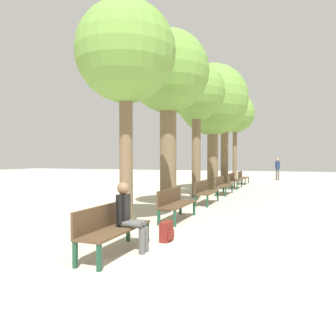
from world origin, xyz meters
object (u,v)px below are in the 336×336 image
object	(u,v)px
bench_row_4	(234,180)
pedestrian_near	(278,168)
bench_row_1	(175,202)
tree_row_0	(126,55)
tree_row_1	(168,76)
tree_row_3	(213,101)
bench_row_0	(111,225)
bench_row_2	(205,190)
tree_row_2	(196,93)
tree_row_5	(235,114)
person_seated	(129,214)
backpack	(167,232)
bench_row_3	(222,184)
bench_row_5	(242,177)
tree_row_4	(225,116)

from	to	relation	value
bench_row_4	pedestrian_near	world-z (taller)	pedestrian_near
pedestrian_near	bench_row_1	bearing A→B (deg)	-96.48
tree_row_0	bench_row_4	bearing A→B (deg)	86.01
tree_row_1	tree_row_3	size ratio (longest dim) A/B	0.90
bench_row_0	bench_row_2	bearing A→B (deg)	90.00
bench_row_2	tree_row_0	distance (m)	5.87
bench_row_1	bench_row_0	bearing A→B (deg)	-90.00
tree_row_0	tree_row_2	bearing A→B (deg)	90.00
tree_row_2	tree_row_5	distance (m)	10.24
tree_row_3	bench_row_0	bearing A→B (deg)	-86.07
tree_row_2	tree_row_5	world-z (taller)	tree_row_5
tree_row_5	person_seated	bearing A→B (deg)	-86.84
bench_row_0	person_seated	xyz separation A→B (m)	(0.23, 0.22, 0.16)
tree_row_2	bench_row_1	bearing A→B (deg)	-81.05
backpack	tree_row_1	bearing A→B (deg)	109.92
pedestrian_near	tree_row_3	bearing A→B (deg)	-106.05
bench_row_0	bench_row_4	xyz separation A→B (m)	(0.00, 13.26, 0.00)
tree_row_5	bench_row_4	bearing A→B (deg)	-81.53
bench_row_0	bench_row_4	size ratio (longest dim) A/B	1.00
bench_row_3	person_seated	bearing A→B (deg)	-88.66
bench_row_0	pedestrian_near	distance (m)	21.23
bench_row_5	tree_row_5	world-z (taller)	tree_row_5
tree_row_2	tree_row_4	world-z (taller)	tree_row_2
person_seated	pedestrian_near	xyz separation A→B (m)	(1.79, 20.91, 0.32)
tree_row_1	bench_row_4	bearing A→B (deg)	84.64
bench_row_4	tree_row_1	world-z (taller)	tree_row_1
tree_row_2	backpack	bearing A→B (deg)	-79.09
bench_row_5	pedestrian_near	bearing A→B (deg)	66.05
tree_row_0	person_seated	size ratio (longest dim) A/B	4.39
tree_row_1	bench_row_3	bearing A→B (deg)	81.14
bench_row_5	tree_row_4	distance (m)	4.24
tree_row_1	tree_row_4	bearing A→B (deg)	90.00
tree_row_4	pedestrian_near	size ratio (longest dim) A/B	3.21
bench_row_0	tree_row_4	distance (m)	15.07
bench_row_0	tree_row_4	xyz separation A→B (m)	(-0.78, 14.59, 3.67)
bench_row_0	backpack	distance (m)	1.30
tree_row_1	tree_row_4	xyz separation A→B (m)	(0.00, 9.67, -0.11)
pedestrian_near	person_seated	bearing A→B (deg)	-94.91
tree_row_5	pedestrian_near	world-z (taller)	tree_row_5
tree_row_2	tree_row_3	xyz separation A→B (m)	(0.00, 3.10, 0.21)
bench_row_1	bench_row_5	xyz separation A→B (m)	(0.00, 13.26, 0.00)
bench_row_2	bench_row_4	xyz separation A→B (m)	(0.00, 6.63, 0.00)
bench_row_1	person_seated	size ratio (longest dim) A/B	1.47
bench_row_0	bench_row_1	xyz separation A→B (m)	(0.00, 3.31, 0.00)
bench_row_0	tree_row_0	bearing A→B (deg)	110.86
bench_row_1	tree_row_4	xyz separation A→B (m)	(-0.78, 11.28, 3.67)
bench_row_1	tree_row_0	world-z (taller)	tree_row_0
bench_row_2	bench_row_5	bearing A→B (deg)	90.00
person_seated	bench_row_3	bearing A→B (deg)	91.34
bench_row_3	tree_row_0	xyz separation A→B (m)	(-0.78, -7.89, 3.59)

